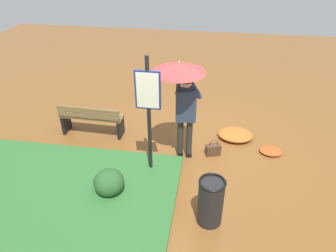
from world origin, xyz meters
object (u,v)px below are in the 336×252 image
at_px(trash_bin, 211,201).
at_px(handbag, 213,150).
at_px(park_bench, 91,119).
at_px(person_with_umbrella, 182,87).
at_px(info_sign_post, 148,104).

bearing_deg(trash_bin, handbag, -90.23).
distance_m(park_bench, trash_bin, 3.42).
relative_size(park_bench, trash_bin, 1.68).
distance_m(person_with_umbrella, park_bench, 2.39).
xyz_separation_m(handbag, trash_bin, (0.01, 1.75, 0.29)).
relative_size(person_with_umbrella, handbag, 5.53).
bearing_deg(handbag, park_bench, -7.42).
bearing_deg(info_sign_post, person_with_umbrella, -134.77).
xyz_separation_m(info_sign_post, trash_bin, (-1.17, 1.11, -1.03)).
distance_m(person_with_umbrella, info_sign_post, 0.74).
distance_m(handbag, park_bench, 2.74).
height_order(person_with_umbrella, trash_bin, person_with_umbrella).
xyz_separation_m(person_with_umbrella, info_sign_post, (0.52, 0.52, -0.11)).
xyz_separation_m(handbag, park_bench, (2.70, -0.35, 0.28)).
bearing_deg(person_with_umbrella, park_bench, -13.03).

